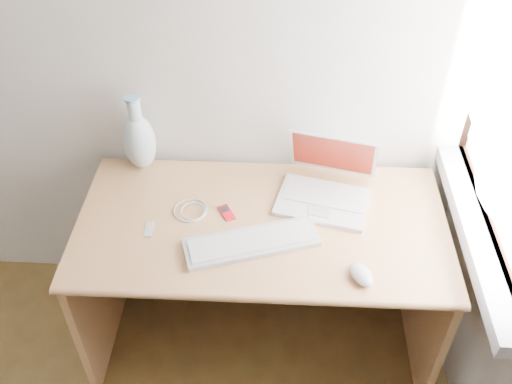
{
  "coord_description": "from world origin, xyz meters",
  "views": [
    {
      "loc": [
        1.0,
        -0.11,
        2.21
      ],
      "look_at": [
        0.93,
        1.35,
        0.89
      ],
      "focal_mm": 40.0,
      "sensor_mm": 36.0,
      "label": 1
    }
  ],
  "objects_px": {
    "laptop": "(323,185)",
    "external_keyboard": "(252,242)",
    "desk": "(262,244)",
    "vase": "(139,140)"
  },
  "relations": [
    {
      "from": "laptop",
      "to": "external_keyboard",
      "type": "bearing_deg",
      "value": -119.98
    },
    {
      "from": "desk",
      "to": "vase",
      "type": "xyz_separation_m",
      "value": [
        -0.5,
        0.22,
        0.34
      ]
    },
    {
      "from": "vase",
      "to": "laptop",
      "type": "bearing_deg",
      "value": -11.29
    },
    {
      "from": "external_keyboard",
      "to": "vase",
      "type": "distance_m",
      "value": 0.64
    },
    {
      "from": "desk",
      "to": "laptop",
      "type": "height_order",
      "value": "laptop"
    },
    {
      "from": "laptop",
      "to": "vase",
      "type": "relative_size",
      "value": 1.17
    },
    {
      "from": "external_keyboard",
      "to": "vase",
      "type": "relative_size",
      "value": 1.5
    },
    {
      "from": "external_keyboard",
      "to": "laptop",
      "type": "bearing_deg",
      "value": 28.56
    },
    {
      "from": "external_keyboard",
      "to": "vase",
      "type": "bearing_deg",
      "value": 120.48
    },
    {
      "from": "desk",
      "to": "vase",
      "type": "height_order",
      "value": "vase"
    }
  ]
}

